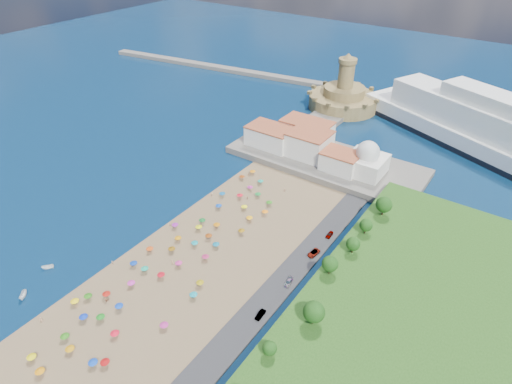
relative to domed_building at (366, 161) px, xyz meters
The scene contains 12 objects.
ground 77.60m from the domed_building, 112.91° to the right, with size 700.00×700.00×0.00m, color #071938.
terrace 21.44m from the domed_building, behind, with size 90.00×36.00×3.00m, color #59544C.
jetty 56.51m from the domed_building, 138.62° to the left, with size 18.00×70.00×2.40m, color #59544C.
breakwater 162.43m from the domed_building, 149.64° to the left, with size 200.00×7.00×2.60m, color #59544C.
waterfront_buildings 33.17m from the domed_building, behind, with size 57.00×29.00×11.00m.
domed_building is the anchor object (origin of this frame).
fortress 79.11m from the domed_building, 122.08° to the left, with size 40.00×40.00×32.40m.
beach_parasols 89.31m from the domed_building, 110.50° to the right, with size 31.96×113.84×2.20m.
beachgoers 81.47m from the domed_building, 118.02° to the right, with size 24.83×99.61×1.79m.
moored_boats 134.41m from the domed_building, 116.69° to the right, with size 8.92×15.71×1.69m.
parked_cars 65.56m from the domed_building, 84.71° to the right, with size 3.06×48.50×1.42m.
hillside_trees 79.61m from the domed_building, 76.28° to the right, with size 10.91×106.36×7.60m.
Camera 1 is at (82.53, -87.76, 100.16)m, focal length 30.00 mm.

